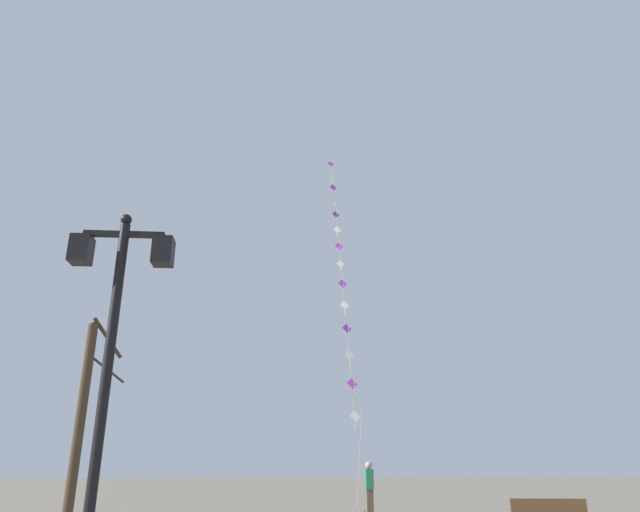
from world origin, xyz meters
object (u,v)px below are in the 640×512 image
Objects in this scene: twin_lantern_lamp_post at (114,317)px; kite_train at (341,267)px; bare_tree at (82,418)px; kite_flyer at (369,488)px.

twin_lantern_lamp_post is 0.23× the size of kite_train.
bare_tree is at bearing -119.70° from kite_train.
kite_train reaches higher than twin_lantern_lamp_post.
kite_train is 17.80m from bare_tree.
kite_train is 4.16× the size of bare_tree.
twin_lantern_lamp_post is at bearing -70.13° from bare_tree.
kite_train is 13.58m from kite_flyer.
twin_lantern_lamp_post is at bearing 156.84° from kite_flyer.
kite_flyer is (5.13, 11.58, -2.52)m from twin_lantern_lamp_post.
bare_tree is (-7.59, -4.76, 1.73)m from kite_flyer.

